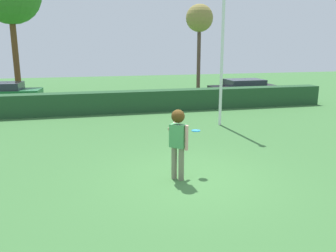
{
  "coord_description": "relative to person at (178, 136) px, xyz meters",
  "views": [
    {
      "loc": [
        -2.53,
        -7.83,
        3.31
      ],
      "look_at": [
        -0.3,
        1.08,
        1.15
      ],
      "focal_mm": 37.11,
      "sensor_mm": 36.0,
      "label": 1
    }
  ],
  "objects": [
    {
      "name": "ground_plane",
      "position": [
        0.3,
        -0.08,
        -1.13
      ],
      "size": [
        60.0,
        60.0,
        0.0
      ],
      "primitive_type": "plane",
      "color": "#3C6F37"
    },
    {
      "name": "person",
      "position": [
        0.0,
        0.0,
        0.0
      ],
      "size": [
        0.49,
        0.83,
        1.78
      ],
      "color": "#74735A",
      "rests_on": "ground"
    },
    {
      "name": "frisbee",
      "position": [
        0.58,
        0.34,
        0.01
      ],
      "size": [
        0.23,
        0.23,
        0.03
      ],
      "color": "#268CE5"
    },
    {
      "name": "lamppost",
      "position": [
        3.36,
        5.43,
        2.69
      ],
      "size": [
        0.24,
        0.24,
        6.99
      ],
      "color": "silver",
      "rests_on": "ground"
    },
    {
      "name": "hedge_row",
      "position": [
        0.3,
        9.29,
        -0.61
      ],
      "size": [
        20.77,
        0.9,
        1.04
      ],
      "primitive_type": "cube",
      "color": "#234A28",
      "rests_on": "ground"
    },
    {
      "name": "parked_car_green",
      "position": [
        -6.6,
        13.08,
        -0.44
      ],
      "size": [
        4.33,
        2.09,
        1.25
      ],
      "color": "#1E6633",
      "rests_on": "ground"
    },
    {
      "name": "parked_car_black",
      "position": [
        7.44,
        11.52,
        -0.44
      ],
      "size": [
        4.21,
        1.83,
        1.25
      ],
      "color": "black",
      "rests_on": "ground"
    },
    {
      "name": "maple_tree",
      "position": [
        5.42,
        14.3,
        3.73
      ],
      "size": [
        1.76,
        1.76,
        5.86
      ],
      "color": "brown",
      "rests_on": "ground"
    }
  ]
}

